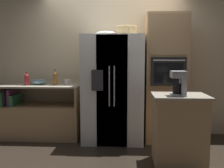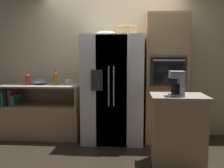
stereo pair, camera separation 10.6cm
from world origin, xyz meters
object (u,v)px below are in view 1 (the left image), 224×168
object	(u,v)px
bottle_tall	(55,78)
bottle_short	(27,79)
wall_oven	(165,78)
fruit_bowl	(106,33)
mixing_bowl	(38,82)
mug	(67,82)
refrigerator	(113,89)
coffee_maker	(180,82)
wicker_basket	(127,30)

from	to	relation	value
bottle_tall	bottle_short	xyz separation A→B (m)	(-0.49, -0.03, -0.02)
wall_oven	fruit_bowl	size ratio (longest dim) A/B	6.69
mixing_bowl	mug	bearing A→B (deg)	1.31
fruit_bowl	mixing_bowl	world-z (taller)	fruit_bowl
refrigerator	mug	distance (m)	0.85
refrigerator	fruit_bowl	xyz separation A→B (m)	(-0.12, -0.01, 0.93)
wall_oven	mug	size ratio (longest dim) A/B	15.60
fruit_bowl	coffee_maker	bearing A→B (deg)	-45.17
wicker_basket	mug	size ratio (longest dim) A/B	2.55
bottle_short	mug	bearing A→B (deg)	9.94
wicker_basket	mug	xyz separation A→B (m)	(-1.05, 0.21, -0.87)
bottle_tall	coffee_maker	bearing A→B (deg)	-29.94
fruit_bowl	mixing_bowl	distance (m)	1.49
bottle_tall	bottle_short	bearing A→B (deg)	-176.46
bottle_short	bottle_tall	bearing A→B (deg)	3.54
refrigerator	bottle_tall	xyz separation A→B (m)	(-1.02, 0.07, 0.17)
fruit_bowl	bottle_short	bearing A→B (deg)	177.82
wicker_basket	mixing_bowl	size ratio (longest dim) A/B	1.24
wicker_basket	wall_oven	bearing A→B (deg)	10.46
refrigerator	fruit_bowl	distance (m)	0.93
mixing_bowl	coffee_maker	xyz separation A→B (m)	(2.24, -1.18, 0.12)
fruit_bowl	coffee_maker	distance (m)	1.60
refrigerator	wall_oven	distance (m)	0.90
refrigerator	bottle_tall	bearing A→B (deg)	175.98
mixing_bowl	coffee_maker	world-z (taller)	coffee_maker
mixing_bowl	wall_oven	bearing A→B (deg)	-2.02
wall_oven	wicker_basket	xyz separation A→B (m)	(-0.65, -0.12, 0.79)
wicker_basket	mixing_bowl	world-z (taller)	wicker_basket
wall_oven	fruit_bowl	world-z (taller)	wall_oven
wicker_basket	bottle_tall	size ratio (longest dim) A/B	1.24
mixing_bowl	wicker_basket	bearing A→B (deg)	-7.22
fruit_bowl	mixing_bowl	xyz separation A→B (m)	(-1.23, 0.16, -0.83)
wall_oven	refrigerator	bearing A→B (deg)	-175.40
fruit_bowl	coffee_maker	xyz separation A→B (m)	(1.01, -1.02, -0.71)
bottle_short	coffee_maker	world-z (taller)	coffee_maker
wall_oven	bottle_tall	distance (m)	1.90
wicker_basket	coffee_maker	bearing A→B (deg)	-55.66
wall_oven	wicker_basket	distance (m)	1.03
fruit_bowl	mug	world-z (taller)	fruit_bowl
fruit_bowl	mixing_bowl	bearing A→B (deg)	172.53
fruit_bowl	refrigerator	bearing A→B (deg)	5.73
refrigerator	bottle_short	bearing A→B (deg)	178.44
bottle_short	coffee_maker	size ratio (longest dim) A/B	0.74
refrigerator	wicker_basket	distance (m)	0.99
wall_oven	coffee_maker	distance (m)	1.10
wicker_basket	coffee_maker	distance (m)	1.41
refrigerator	coffee_maker	distance (m)	1.38
wicker_basket	refrigerator	bearing A→B (deg)	167.48
bottle_tall	mug	size ratio (longest dim) A/B	2.07
refrigerator	bottle_tall	size ratio (longest dim) A/B	6.32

